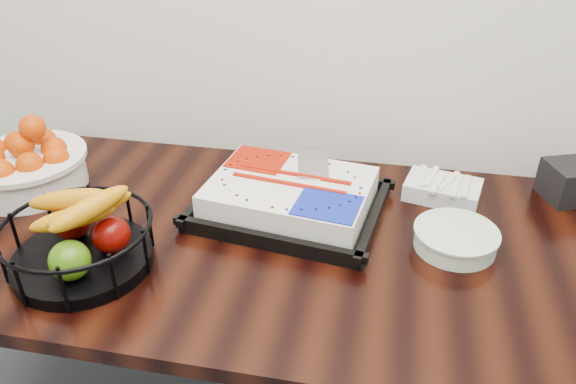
% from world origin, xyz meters
% --- Properties ---
extents(table, '(1.80, 0.90, 0.75)m').
position_xyz_m(table, '(0.00, 2.00, 0.66)').
color(table, black).
rests_on(table, ground).
extents(cake_tray, '(0.53, 0.44, 0.10)m').
position_xyz_m(cake_tray, '(0.03, 2.12, 0.80)').
color(cake_tray, black).
rests_on(cake_tray, table).
extents(tangerine_bowl, '(0.34, 0.34, 0.22)m').
position_xyz_m(tangerine_bowl, '(-0.74, 2.10, 0.84)').
color(tangerine_bowl, white).
rests_on(tangerine_bowl, table).
extents(fruit_basket, '(0.35, 0.35, 0.19)m').
position_xyz_m(fruit_basket, '(-0.41, 1.79, 0.83)').
color(fruit_basket, black).
rests_on(fruit_basket, table).
extents(plate_stack, '(0.21, 0.21, 0.05)m').
position_xyz_m(plate_stack, '(0.47, 2.04, 0.78)').
color(plate_stack, white).
rests_on(plate_stack, table).
extents(fork_bag, '(0.23, 0.17, 0.06)m').
position_xyz_m(fork_bag, '(0.44, 2.28, 0.78)').
color(fork_bag, silver).
rests_on(fork_bag, table).
extents(napkin_box, '(0.18, 0.17, 0.10)m').
position_xyz_m(napkin_box, '(0.80, 2.35, 0.80)').
color(napkin_box, black).
rests_on(napkin_box, table).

